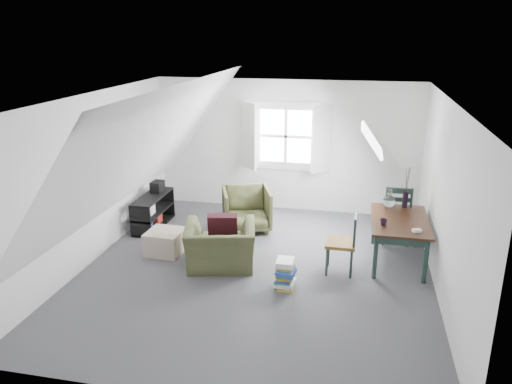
% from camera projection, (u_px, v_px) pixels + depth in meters
% --- Properties ---
extents(floor, '(5.50, 5.50, 0.00)m').
position_uv_depth(floor, '(256.00, 270.00, 7.31)').
color(floor, '#48474C').
rests_on(floor, ground).
extents(ceiling, '(5.50, 5.50, 0.00)m').
position_uv_depth(ceiling, '(256.00, 99.00, 6.53)').
color(ceiling, white).
rests_on(ceiling, wall_back).
extents(wall_back, '(5.00, 0.00, 5.00)m').
position_uv_depth(wall_back, '(286.00, 146.00, 9.48)').
color(wall_back, white).
rests_on(wall_back, ground).
extents(wall_front, '(5.00, 0.00, 5.00)m').
position_uv_depth(wall_front, '(191.00, 283.00, 4.37)').
color(wall_front, white).
rests_on(wall_front, ground).
extents(wall_left, '(0.00, 5.50, 5.50)m').
position_uv_depth(wall_left, '(92.00, 179.00, 7.42)').
color(wall_left, white).
rests_on(wall_left, ground).
extents(wall_right, '(0.00, 5.50, 5.50)m').
position_uv_depth(wall_right, '(445.00, 202.00, 6.43)').
color(wall_right, white).
rests_on(wall_right, ground).
extents(slope_left, '(3.19, 5.50, 4.48)m').
position_uv_depth(slope_left, '(149.00, 147.00, 7.07)').
color(slope_left, white).
rests_on(slope_left, wall_left).
extents(slope_right, '(3.19, 5.50, 4.48)m').
position_uv_depth(slope_right, '(373.00, 159.00, 6.45)').
color(slope_right, white).
rests_on(slope_right, wall_right).
extents(dormer_window, '(1.71, 0.35, 1.30)m').
position_uv_depth(dormer_window, '(286.00, 137.00, 9.35)').
color(dormer_window, white).
rests_on(dormer_window, wall_back).
extents(skylight, '(0.35, 0.75, 0.47)m').
position_uv_depth(skylight, '(372.00, 140.00, 7.67)').
color(skylight, white).
rests_on(skylight, slope_right).
extents(armchair_near, '(1.19, 1.09, 0.66)m').
position_uv_depth(armchair_near, '(221.00, 266.00, 7.45)').
color(armchair_near, '#414427').
rests_on(armchair_near, floor).
extents(armchair_far, '(1.03, 1.05, 0.75)m').
position_uv_depth(armchair_far, '(247.00, 229.00, 8.84)').
color(armchair_far, '#414427').
rests_on(armchair_far, floor).
extents(throw_pillow, '(0.48, 0.34, 0.45)m').
position_uv_depth(throw_pillow, '(223.00, 227.00, 7.41)').
color(throw_pillow, '#360E18').
rests_on(throw_pillow, armchair_near).
extents(ottoman, '(0.57, 0.57, 0.36)m').
position_uv_depth(ottoman, '(165.00, 242.00, 7.85)').
color(ottoman, tan).
rests_on(ottoman, floor).
extents(dining_table, '(0.83, 1.38, 0.69)m').
position_uv_depth(dining_table, '(399.00, 225.00, 7.41)').
color(dining_table, black).
rests_on(dining_table, floor).
extents(demijohn, '(0.21, 0.21, 0.30)m').
position_uv_depth(demijohn, '(389.00, 201.00, 7.80)').
color(demijohn, silver).
rests_on(demijohn, dining_table).
extents(vase_twigs, '(0.08, 0.09, 0.66)m').
position_uv_depth(vase_twigs, '(405.00, 199.00, 7.83)').
color(vase_twigs, black).
rests_on(vase_twigs, dining_table).
extents(cup, '(0.11, 0.11, 0.09)m').
position_uv_depth(cup, '(383.00, 225.00, 7.16)').
color(cup, black).
rests_on(cup, dining_table).
extents(paper_box, '(0.14, 0.11, 0.04)m').
position_uv_depth(paper_box, '(417.00, 230.00, 6.92)').
color(paper_box, white).
rests_on(paper_box, dining_table).
extents(dining_chair_far, '(0.47, 0.47, 1.00)m').
position_uv_depth(dining_chair_far, '(397.00, 213.00, 8.13)').
color(dining_chair_far, brown).
rests_on(dining_chair_far, floor).
extents(dining_chair_near, '(0.42, 0.42, 0.90)m').
position_uv_depth(dining_chair_near, '(343.00, 242.00, 7.13)').
color(dining_chair_near, brown).
rests_on(dining_chair_near, floor).
extents(media_shelf, '(0.37, 1.12, 0.57)m').
position_uv_depth(media_shelf, '(152.00, 213.00, 8.85)').
color(media_shelf, black).
rests_on(media_shelf, floor).
extents(electronics_box, '(0.20, 0.27, 0.21)m').
position_uv_depth(electronics_box, '(157.00, 187.00, 9.00)').
color(electronics_box, black).
rests_on(electronics_box, media_shelf).
extents(magazine_stack, '(0.30, 0.36, 0.40)m').
position_uv_depth(magazine_stack, '(285.00, 274.00, 6.77)').
color(magazine_stack, '#B29933').
rests_on(magazine_stack, floor).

